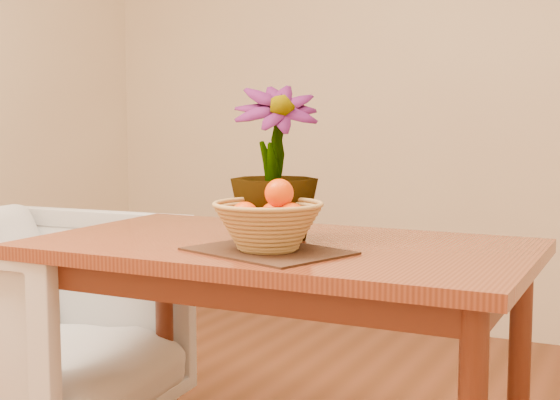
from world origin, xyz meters
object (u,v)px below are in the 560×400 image
at_px(table, 280,272).
at_px(wicker_basket, 268,228).
at_px(armchair, 33,316).
at_px(potted_plant, 274,163).

relative_size(table, wicker_basket, 4.81).
relative_size(wicker_basket, armchair, 0.34).
height_order(wicker_basket, potted_plant, potted_plant).
distance_m(wicker_basket, armchair, 1.07).
bearing_deg(potted_plant, table, -60.79).
bearing_deg(table, wicker_basket, -74.32).
height_order(table, wicker_basket, wicker_basket).
xyz_separation_m(table, armchair, (-0.94, 0.00, -0.24)).
xyz_separation_m(wicker_basket, potted_plant, (-0.07, 0.18, 0.16)).
height_order(wicker_basket, armchair, wicker_basket).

